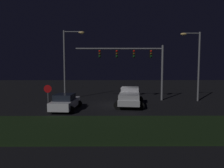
# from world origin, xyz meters

# --- Properties ---
(ground_plane) EXTENTS (80.00, 80.00, 0.00)m
(ground_plane) POSITION_xyz_m (0.00, 0.00, 0.00)
(ground_plane) COLOR black
(grass_median) EXTENTS (26.29, 6.17, 0.10)m
(grass_median) POSITION_xyz_m (0.00, -8.83, 0.05)
(grass_median) COLOR black
(grass_median) RESTS_ON ground_plane
(pickup_truck) EXTENTS (3.31, 5.60, 1.80)m
(pickup_truck) POSITION_xyz_m (1.31, -0.80, 1.00)
(pickup_truck) COLOR #B7B7BC
(pickup_truck) RESTS_ON ground_plane
(car_sedan) EXTENTS (2.70, 4.52, 1.51)m
(car_sedan) POSITION_xyz_m (-4.83, -2.97, 0.74)
(car_sedan) COLOR silver
(car_sedan) RESTS_ON ground_plane
(traffic_signal_gantry) EXTENTS (10.32, 0.56, 6.50)m
(traffic_signal_gantry) POSITION_xyz_m (2.12, 2.69, 5.03)
(traffic_signal_gantry) COLOR slate
(traffic_signal_gantry) RESTS_ON ground_plane
(street_lamp_left) EXTENTS (2.55, 0.44, 8.30)m
(street_lamp_left) POSITION_xyz_m (-5.72, 3.39, 5.21)
(street_lamp_left) COLOR slate
(street_lamp_left) RESTS_ON ground_plane
(street_lamp_right) EXTENTS (2.32, 0.44, 7.93)m
(street_lamp_right) POSITION_xyz_m (9.07, 2.04, 4.99)
(street_lamp_right) COLOR slate
(street_lamp_right) RESTS_ON ground_plane
(stop_sign) EXTENTS (0.76, 0.08, 2.23)m
(stop_sign) POSITION_xyz_m (-6.75, -1.82, 1.56)
(stop_sign) COLOR slate
(stop_sign) RESTS_ON ground_plane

